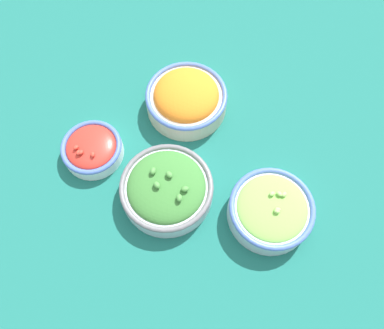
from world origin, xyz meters
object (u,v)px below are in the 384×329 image
(bowl_carrots, at_px, (186,98))
(bowl_lettuce, at_px, (271,210))
(bowl_broccoli, at_px, (167,188))
(bowl_cherry_tomatoes, at_px, (92,149))

(bowl_carrots, relative_size, bowl_lettuce, 1.09)
(bowl_broccoli, height_order, bowl_cherry_tomatoes, bowl_broccoli)
(bowl_broccoli, relative_size, bowl_lettuce, 1.13)
(bowl_carrots, xyz_separation_m, bowl_lettuce, (-0.32, 0.05, -0.00))
(bowl_lettuce, xyz_separation_m, bowl_cherry_tomatoes, (0.37, 0.19, -0.01))
(bowl_lettuce, relative_size, bowl_cherry_tomatoes, 1.29)
(bowl_cherry_tomatoes, bearing_deg, bowl_broccoli, -162.52)
(bowl_lettuce, bearing_deg, bowl_cherry_tomatoes, 26.77)
(bowl_cherry_tomatoes, bearing_deg, bowl_carrots, -101.76)
(bowl_broccoli, relative_size, bowl_carrots, 1.03)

